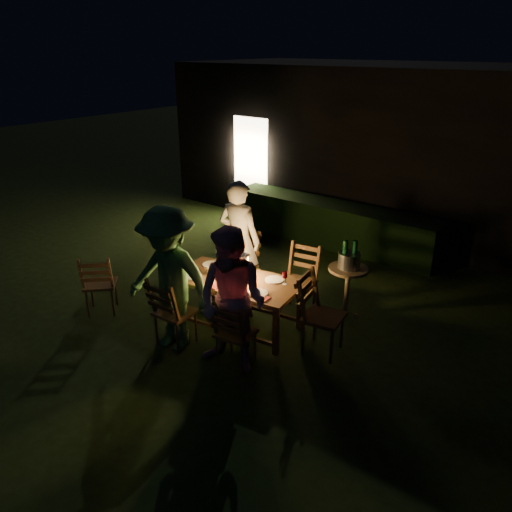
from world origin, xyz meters
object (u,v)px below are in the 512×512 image
Objects in this scene: chair_near_right at (235,344)px; lantern at (241,268)px; chair_far_left at (238,277)px; bottle_table at (220,266)px; side_table at (348,273)px; chair_near_left at (175,323)px; person_opp_left at (169,280)px; person_house_side at (239,240)px; ice_bucket at (349,260)px; chair_far_right at (298,292)px; bottle_bucket_a at (345,257)px; bottle_bucket_b at (354,257)px; chair_spare at (101,294)px; dining_table at (236,284)px; person_opp_right at (232,301)px; chair_end at (321,328)px.

lantern is at bearing 115.96° from chair_near_right.
bottle_table is (0.30, -0.74, 0.52)m from chair_far_left.
chair_near_left is at bearing -124.16° from side_table.
person_opp_left reaches higher than chair_near_right.
person_house_side is 6.02× the size of ice_bucket.
bottle_bucket_a is (0.54, 0.30, 0.59)m from chair_far_right.
person_house_side is 1.70m from bottle_bucket_b.
person_opp_left is 1.01m from lantern.
person_house_side is at bearing 111.85° from bottle_table.
chair_far_right is 0.56× the size of person_house_side.
chair_far_left is 2.00m from chair_spare.
lantern is 1.56m from bottle_bucket_b.
person_opp_left reaches higher than chair_near_left.
dining_table is 1.80× the size of chair_near_left.
bottle_bucket_a is (1.31, 1.97, 0.59)m from chair_near_left.
person_opp_right is 6.27× the size of bottle_table.
bottle_bucket_a and bottle_bucket_b have the same top height.
dining_table is 1.58m from ice_bucket.
chair_far_left is (-0.21, 1.53, 0.02)m from chair_near_left.
dining_table is at bearing -126.86° from lantern.
chair_near_right is at bearing -105.17° from bottle_bucket_b.
chair_far_right is at bearing -150.89° from bottle_bucket_a.
dining_table is at bearing 65.08° from chair_near_left.
bottle_table is at bearing 76.29° from person_opp_left.
chair_near_right is at bearing -46.95° from chair_end.
person_house_side is at bearing -79.60° from chair_far_left.
chair_near_right is at bearing -104.05° from side_table.
bottle_bucket_a is (1.22, 1.18, 0.05)m from bottle_table.
person_house_side reaches higher than chair_far_left.
bottle_table is (-0.29, -0.09, -0.02)m from lantern.
person_opp_left reaches higher than chair_end.
person_opp_right reaches higher than bottle_bucket_a.
bottle_bucket_a is at bearing -141.34° from side_table.
side_table is at bearing 48.88° from lantern.
person_opp_right is at bearing 0.00° from person_opp_left.
person_opp_left is 2.48m from side_table.
chair_spare is 2.42m from person_opp_right.
chair_near_right is 0.51× the size of person_house_side.
chair_end is 0.59× the size of person_house_side.
chair_far_right is at bearing 54.51° from dining_table.
lantern is 1.25× the size of bottle_table.
person_opp_left is 2.46m from ice_bucket.
bottle_bucket_b reaches higher than chair_spare.
person_opp_left is (-0.88, -0.18, 0.65)m from chair_near_right.
side_table is 2.29× the size of bottle_bucket_b.
ice_bucket is (1.58, 0.48, 0.52)m from chair_far_left.
bottle_bucket_b is at bearing 38.66° from ice_bucket.
chair_spare is 2.12m from person_house_side.
chair_spare is at bearing -152.90° from lantern.
bottle_bucket_b is (1.32, 1.26, 0.05)m from bottle_table.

